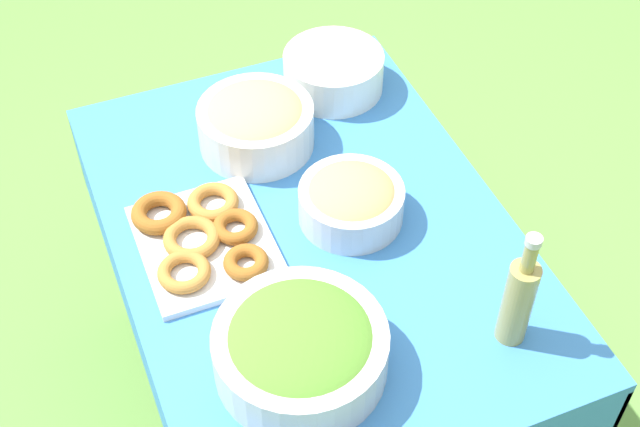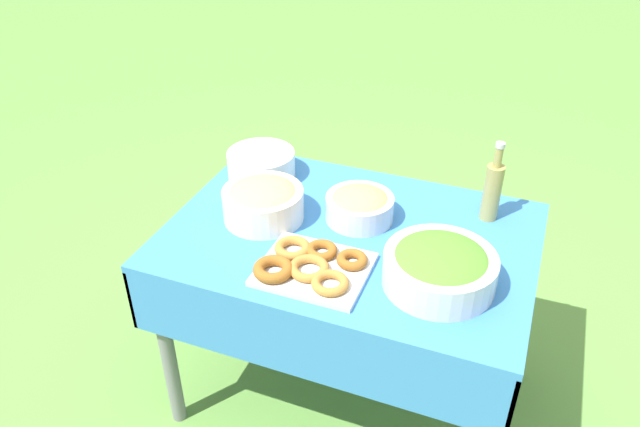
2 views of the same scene
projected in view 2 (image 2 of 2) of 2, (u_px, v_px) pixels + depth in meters
ground_plane at (345, 387)px, 2.35m from camera, size 14.00×14.00×0.00m
picnic_table at (349, 260)px, 2.02m from camera, size 1.14×0.80×0.71m
salad_bowl at (440, 267)px, 1.72m from camera, size 0.31×0.31×0.12m
pasta_bowl at (263, 201)px, 2.00m from camera, size 0.26×0.26×0.12m
donut_platter at (310, 266)px, 1.79m from camera, size 0.31×0.26×0.05m
plate_stack at (261, 165)px, 2.23m from camera, size 0.24×0.24×0.10m
olive_oil_bottle at (492, 190)px, 1.97m from camera, size 0.06×0.06×0.27m
bread_bowl at (358, 205)px, 2.00m from camera, size 0.22×0.22×0.10m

